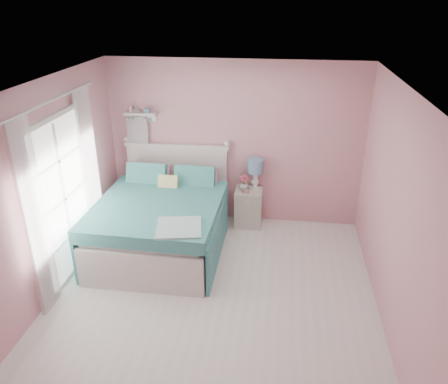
% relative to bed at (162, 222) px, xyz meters
% --- Properties ---
extents(floor, '(4.50, 4.50, 0.00)m').
position_rel_bed_xyz_m(floor, '(0.93, -1.15, -0.42)').
color(floor, silver).
rests_on(floor, ground).
extents(room_shell, '(4.50, 4.50, 4.50)m').
position_rel_bed_xyz_m(room_shell, '(0.93, -1.15, 1.16)').
color(room_shell, pink).
rests_on(room_shell, floor).
extents(bed, '(1.75, 2.20, 1.27)m').
position_rel_bed_xyz_m(bed, '(0.00, 0.00, 0.00)').
color(bed, silver).
rests_on(bed, floor).
extents(nightstand, '(0.43, 0.42, 0.62)m').
position_rel_bed_xyz_m(nightstand, '(1.19, 0.86, -0.11)').
color(nightstand, beige).
rests_on(nightstand, floor).
extents(table_lamp, '(0.25, 0.25, 0.50)m').
position_rel_bed_xyz_m(table_lamp, '(1.28, 0.95, 0.55)').
color(table_lamp, white).
rests_on(table_lamp, nightstand).
extents(vase, '(0.19, 0.19, 0.15)m').
position_rel_bed_xyz_m(vase, '(1.12, 0.86, 0.28)').
color(vase, silver).
rests_on(vase, nightstand).
extents(teacup, '(0.12, 0.12, 0.08)m').
position_rel_bed_xyz_m(teacup, '(1.15, 0.76, 0.24)').
color(teacup, tan).
rests_on(teacup, nightstand).
extents(roses, '(0.14, 0.11, 0.12)m').
position_rel_bed_xyz_m(roses, '(1.11, 0.86, 0.39)').
color(roses, '#D04769').
rests_on(roses, vase).
extents(wall_shelf, '(0.50, 0.15, 0.25)m').
position_rel_bed_xyz_m(wall_shelf, '(-0.55, 1.04, 1.32)').
color(wall_shelf, silver).
rests_on(wall_shelf, room_shell).
extents(hanging_dress, '(0.34, 0.03, 0.72)m').
position_rel_bed_xyz_m(hanging_dress, '(-0.62, 1.03, 0.98)').
color(hanging_dress, white).
rests_on(hanging_dress, room_shell).
extents(french_door, '(0.04, 1.32, 2.16)m').
position_rel_bed_xyz_m(french_door, '(-1.04, -0.75, 0.66)').
color(french_door, silver).
rests_on(french_door, floor).
extents(curtain_near, '(0.04, 0.40, 2.32)m').
position_rel_bed_xyz_m(curtain_near, '(-0.99, -1.50, 0.76)').
color(curtain_near, white).
rests_on(curtain_near, floor).
extents(curtain_far, '(0.04, 0.40, 2.32)m').
position_rel_bed_xyz_m(curtain_far, '(-0.99, -0.01, 0.76)').
color(curtain_far, white).
rests_on(curtain_far, floor).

